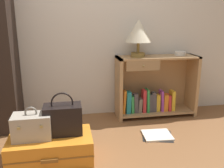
# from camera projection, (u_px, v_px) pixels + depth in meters

# --- Properties ---
(back_wall) EXTENTS (6.40, 0.10, 2.60)m
(back_wall) POSITION_uv_depth(u_px,v_px,m) (76.00, 12.00, 2.99)
(back_wall) COLOR silver
(back_wall) RESTS_ON ground_plane
(bookshelf) EXTENTS (1.02, 0.33, 0.78)m
(bookshelf) POSITION_uv_depth(u_px,v_px,m) (154.00, 89.00, 3.19)
(bookshelf) COLOR tan
(bookshelf) RESTS_ON ground_plane
(table_lamp) EXTENTS (0.31, 0.31, 0.45)m
(table_lamp) POSITION_uv_depth(u_px,v_px,m) (139.00, 32.00, 2.95)
(table_lamp) COLOR olive
(table_lamp) RESTS_ON bookshelf
(bowl) EXTENTS (0.14, 0.14, 0.05)m
(bowl) POSITION_uv_depth(u_px,v_px,m) (180.00, 53.00, 3.14)
(bowl) COLOR silver
(bowl) RESTS_ON bookshelf
(suitcase_large) EXTENTS (0.74, 0.44, 0.23)m
(suitcase_large) POSITION_uv_depth(u_px,v_px,m) (51.00, 148.00, 2.23)
(suitcase_large) COLOR orange
(suitcase_large) RESTS_ON ground_plane
(train_case) EXTENTS (0.32, 0.21, 0.29)m
(train_case) POSITION_uv_depth(u_px,v_px,m) (32.00, 126.00, 2.15)
(train_case) COLOR #A89E8E
(train_case) RESTS_ON suitcase_large
(handbag) EXTENTS (0.33, 0.20, 0.39)m
(handbag) POSITION_uv_depth(u_px,v_px,m) (63.00, 119.00, 2.23)
(handbag) COLOR black
(handbag) RESTS_ON suitcase_large
(open_book_on_floor) EXTENTS (0.38, 0.36, 0.02)m
(open_book_on_floor) POSITION_uv_depth(u_px,v_px,m) (157.00, 135.00, 2.69)
(open_book_on_floor) COLOR white
(open_book_on_floor) RESTS_ON ground_plane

